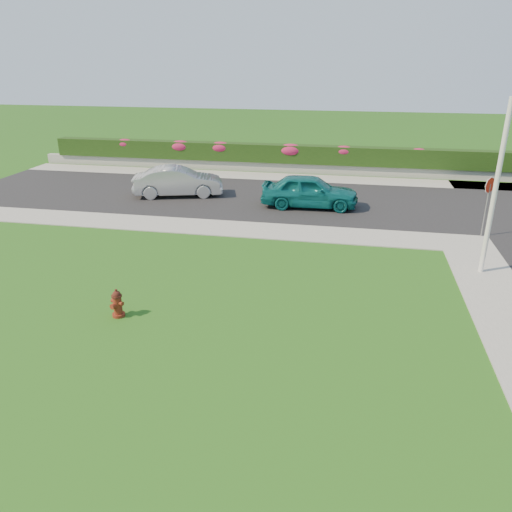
% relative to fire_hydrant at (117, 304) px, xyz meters
% --- Properties ---
extents(ground, '(120.00, 120.00, 0.00)m').
position_rel_fire_hydrant_xyz_m(ground, '(3.70, -1.00, -0.39)').
color(ground, black).
rests_on(ground, ground).
extents(street_far, '(26.00, 8.00, 0.04)m').
position_rel_fire_hydrant_xyz_m(street_far, '(-1.30, 13.00, -0.37)').
color(street_far, black).
rests_on(street_far, ground).
extents(sidewalk_far, '(24.00, 2.00, 0.04)m').
position_rel_fire_hydrant_xyz_m(sidewalk_far, '(-2.30, 8.00, -0.37)').
color(sidewalk_far, gray).
rests_on(sidewalk_far, ground).
extents(curb_corner, '(2.00, 2.00, 0.04)m').
position_rel_fire_hydrant_xyz_m(curb_corner, '(10.70, 8.00, -0.37)').
color(curb_corner, gray).
rests_on(curb_corner, ground).
extents(sidewalk_beyond, '(34.00, 2.00, 0.04)m').
position_rel_fire_hydrant_xyz_m(sidewalk_beyond, '(2.70, 18.00, -0.37)').
color(sidewalk_beyond, gray).
rests_on(sidewalk_beyond, ground).
extents(retaining_wall, '(34.00, 0.40, 0.60)m').
position_rel_fire_hydrant_xyz_m(retaining_wall, '(2.70, 19.50, -0.09)').
color(retaining_wall, gray).
rests_on(retaining_wall, ground).
extents(hedge, '(32.00, 0.90, 1.10)m').
position_rel_fire_hydrant_xyz_m(hedge, '(2.70, 19.60, 0.76)').
color(hedge, black).
rests_on(hedge, retaining_wall).
extents(fire_hydrant, '(0.43, 0.41, 0.83)m').
position_rel_fire_hydrant_xyz_m(fire_hydrant, '(0.00, 0.00, 0.00)').
color(fire_hydrant, '#57180D').
rests_on(fire_hydrant, ground).
extents(sedan_teal, '(4.63, 2.00, 1.56)m').
position_rel_fire_hydrant_xyz_m(sedan_teal, '(4.23, 11.86, 0.43)').
color(sedan_teal, '#0C5C5E').
rests_on(sedan_teal, street_far).
extents(sedan_silver, '(4.80, 2.80, 1.50)m').
position_rel_fire_hydrant_xyz_m(sedan_silver, '(-2.63, 12.65, 0.40)').
color(sedan_silver, '#94969B').
rests_on(sedan_silver, street_far).
extents(utility_pole, '(0.16, 0.16, 5.67)m').
position_rel_fire_hydrant_xyz_m(utility_pole, '(10.63, 5.18, 2.45)').
color(utility_pole, silver).
rests_on(utility_pole, ground).
extents(stop_sign, '(0.47, 0.50, 2.46)m').
position_rel_fire_hydrant_xyz_m(stop_sign, '(11.44, 8.98, 1.43)').
color(stop_sign, slate).
rests_on(stop_sign, ground).
extents(flower_clump_a, '(1.20, 0.77, 0.60)m').
position_rel_fire_hydrant_xyz_m(flower_clump_a, '(-8.64, 19.50, 1.07)').
color(flower_clump_a, '#C12152').
rests_on(flower_clump_a, hedge).
extents(flower_clump_b, '(1.44, 0.93, 0.72)m').
position_rel_fire_hydrant_xyz_m(flower_clump_b, '(-4.82, 19.50, 1.02)').
color(flower_clump_b, '#C12152').
rests_on(flower_clump_b, hedge).
extents(flower_clump_c, '(1.40, 0.90, 0.70)m').
position_rel_fire_hydrant_xyz_m(flower_clump_c, '(-2.17, 19.50, 1.03)').
color(flower_clump_c, '#C12152').
rests_on(flower_clump_c, hedge).
extents(flower_clump_d, '(1.53, 0.98, 0.76)m').
position_rel_fire_hydrant_xyz_m(flower_clump_d, '(2.31, 19.50, 1.00)').
color(flower_clump_d, '#C12152').
rests_on(flower_clump_d, hedge).
extents(flower_clump_e, '(1.25, 0.80, 0.63)m').
position_rel_fire_hydrant_xyz_m(flower_clump_e, '(5.56, 19.50, 1.06)').
color(flower_clump_e, '#C12152').
rests_on(flower_clump_e, hedge).
extents(flower_clump_f, '(1.02, 0.66, 0.51)m').
position_rel_fire_hydrant_xyz_m(flower_clump_f, '(9.92, 19.50, 1.11)').
color(flower_clump_f, '#C12152').
rests_on(flower_clump_f, hedge).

